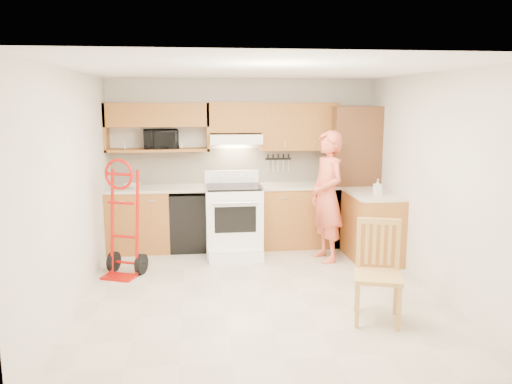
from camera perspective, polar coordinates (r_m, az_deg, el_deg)
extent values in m
cube|color=beige|center=(5.96, 0.59, -11.43)|extent=(4.00, 4.50, 0.02)
cube|color=white|center=(5.55, 0.64, 13.55)|extent=(4.00, 4.50, 0.02)
cube|color=silver|center=(7.84, -1.55, 3.34)|extent=(4.00, 0.02, 2.50)
cube|color=silver|center=(3.44, 5.57, -5.61)|extent=(4.00, 0.02, 2.50)
cube|color=silver|center=(5.72, -19.79, 0.17)|extent=(0.02, 4.50, 2.50)
cube|color=silver|center=(6.20, 19.35, 0.95)|extent=(0.02, 4.50, 2.50)
cube|color=beige|center=(7.82, -1.53, 2.95)|extent=(3.92, 0.03, 0.55)
cube|color=olive|center=(7.68, -12.90, -3.12)|extent=(0.90, 0.60, 0.90)
cube|color=black|center=(7.65, -7.29, -3.20)|extent=(0.60, 0.60, 0.85)
cube|color=olive|center=(7.80, 4.78, -2.70)|extent=(1.14, 0.60, 0.90)
cube|color=#C0B5A0|center=(7.57, -10.78, 0.38)|extent=(1.50, 0.63, 0.04)
cube|color=#C0B5A0|center=(7.71, 4.84, 0.70)|extent=(1.14, 0.63, 0.04)
cube|color=olive|center=(7.28, 12.80, -3.86)|extent=(0.60, 1.00, 0.90)
cube|color=#C0B5A0|center=(7.18, 12.95, -0.22)|extent=(0.63, 1.00, 0.04)
cube|color=brown|center=(7.89, 10.69, 1.74)|extent=(0.70, 0.60, 2.10)
cube|color=olive|center=(7.60, -10.98, 8.46)|extent=(1.50, 0.33, 0.34)
cube|color=olive|center=(7.63, -10.85, 4.63)|extent=(1.50, 0.33, 0.04)
cube|color=olive|center=(7.60, -2.36, 8.33)|extent=(0.76, 0.33, 0.44)
cube|color=olive|center=(7.74, 4.73, 7.31)|extent=(1.14, 0.33, 0.70)
cube|color=white|center=(7.56, -2.30, 5.97)|extent=(0.76, 0.46, 0.14)
imported|color=black|center=(7.61, -10.58, 5.82)|extent=(0.53, 0.39, 0.28)
imported|color=#E05D41|center=(7.02, 7.95, -0.51)|extent=(0.56, 0.73, 1.79)
imported|color=white|center=(7.01, 13.42, 0.57)|extent=(0.10, 0.10, 0.21)
imported|color=white|center=(7.59, -13.67, 0.68)|extent=(0.30, 0.30, 0.06)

